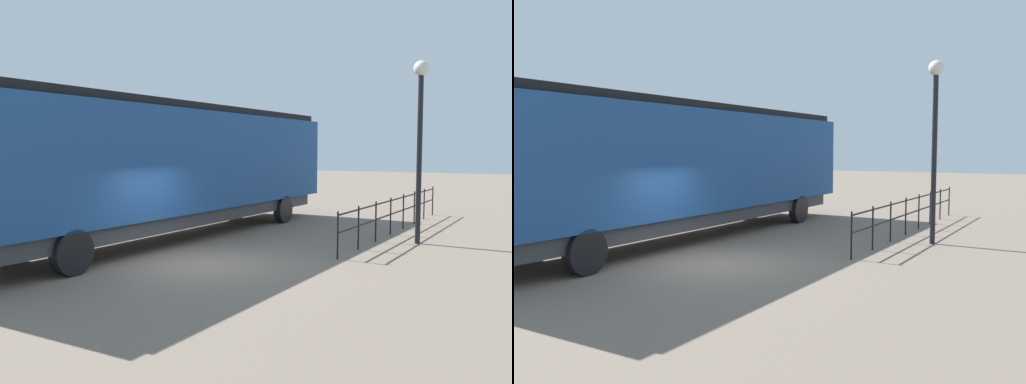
# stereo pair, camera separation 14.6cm
# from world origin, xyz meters

# --- Properties ---
(ground_plane) EXTENTS (120.00, 120.00, 0.00)m
(ground_plane) POSITION_xyz_m (0.00, 0.00, 0.00)
(ground_plane) COLOR #756656
(locomotive) EXTENTS (3.11, 16.66, 4.41)m
(locomotive) POSITION_xyz_m (-3.15, 3.38, 2.46)
(locomotive) COLOR navy
(locomotive) RESTS_ON ground_plane
(lamp_post) EXTENTS (0.47, 0.47, 5.66)m
(lamp_post) POSITION_xyz_m (4.15, 5.94, 3.85)
(lamp_post) COLOR black
(lamp_post) RESTS_ON ground_plane
(platform_fence) EXTENTS (0.05, 11.40, 1.29)m
(platform_fence) POSITION_xyz_m (2.91, 8.06, 0.82)
(platform_fence) COLOR black
(platform_fence) RESTS_ON ground_plane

